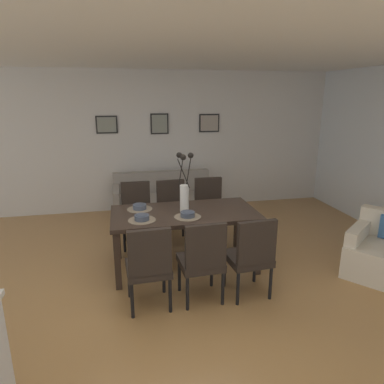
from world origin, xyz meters
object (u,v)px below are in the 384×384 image
dining_chair_far_right (172,208)px  dining_chair_near_left (149,264)px  centerpiece_vase (184,190)px  framed_picture_center (160,124)px  sofa (164,203)px  framed_picture_right (209,123)px  dining_chair_far_left (203,258)px  dining_chair_mid_right (210,205)px  dining_chair_near_right (136,211)px  bowl_near_left (142,217)px  bowl_near_right (140,206)px  framed_picture_left (107,125)px  dining_table (184,217)px  dining_chair_mid_left (251,254)px  bowl_far_left (188,214)px

dining_chair_far_right → dining_chair_near_left: bearing=-106.4°
centerpiece_vase → framed_picture_center: 2.55m
dining_chair_near_left → sofa: 2.79m
dining_chair_near_left → framed_picture_right: framed_picture_right is taller
dining_chair_far_left → dining_chair_mid_right: bearing=72.9°
dining_chair_near_right → dining_chair_far_right: size_ratio=1.00×
framed_picture_center → dining_chair_near_left: bearing=-99.0°
dining_chair_far_left → bowl_near_left: bearing=132.4°
dining_chair_far_right → framed_picture_right: (0.98, 1.63, 1.12)m
centerpiece_vase → framed_picture_right: 2.72m
bowl_near_right → framed_picture_center: (0.54, 2.27, 0.86)m
framed_picture_right → dining_chair_far_right: bearing=-121.0°
dining_chair_far_left → bowl_near_right: dining_chair_far_left is taller
framed_picture_left → framed_picture_center: size_ratio=1.01×
dining_chair_far_right → sofa: (0.01, 1.04, -0.23)m
dining_chair_near_left → bowl_near_left: dining_chair_near_left is taller
dining_table → dining_chair_mid_left: 1.03m
dining_chair_mid_right → centerpiece_vase: bearing=-122.5°
dining_chair_near_left → dining_chair_far_right: size_ratio=1.00×
dining_chair_far_right → bowl_near_right: size_ratio=5.41×
dining_chair_mid_left → bowl_far_left: (-0.56, 0.64, 0.27)m
bowl_near_left → bowl_near_right: same height
bowl_near_left → framed_picture_left: bearing=98.8°
dining_chair_far_left → sofa: dining_chair_far_left is taller
bowl_near_right → dining_chair_mid_left: bearing=-43.5°
dining_table → dining_chair_near_left: (-0.52, -0.85, -0.15)m
dining_chair_far_right → bowl_near_right: 0.86m
dining_chair_near_right → framed_picture_right: 2.49m
dining_chair_mid_left → bowl_near_left: (-1.10, 0.64, 0.27)m
dining_chair_mid_left → framed_picture_center: framed_picture_center is taller
centerpiece_vase → framed_picture_center: framed_picture_center is taller
dining_chair_near_right → framed_picture_left: bearing=103.7°
dining_chair_far_right → dining_chair_mid_right: same height
bowl_far_left → dining_chair_near_right: bearing=118.1°
dining_chair_far_right → bowl_near_left: (-0.51, -1.04, 0.27)m
framed_picture_left → framed_picture_right: 1.91m
dining_chair_near_right → sofa: bearing=62.7°
bowl_near_right → bowl_near_left: bearing=-90.0°
dining_table → dining_chair_mid_left: dining_chair_mid_left is taller
bowl_far_left → framed_picture_right: framed_picture_right is taller
bowl_far_left → framed_picture_left: size_ratio=0.45×
dining_chair_far_left → framed_picture_left: (-0.99, 3.30, 1.12)m
dining_chair_mid_right → sofa: dining_chair_mid_right is taller
dining_chair_near_right → bowl_near_left: dining_chair_near_right is taller
bowl_far_left → dining_chair_near_left: bearing=-129.1°
dining_table → framed_picture_right: 2.82m
framed_picture_left → framed_picture_right: framed_picture_right is taller
dining_chair_far_left → dining_chair_far_right: same height
bowl_near_left → framed_picture_left: (-0.42, 2.68, 0.86)m
bowl_near_right → bowl_far_left: (0.54, -0.41, 0.00)m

